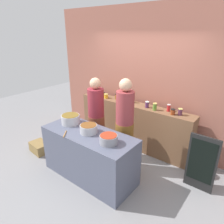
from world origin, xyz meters
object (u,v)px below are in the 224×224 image
(preserve_jar_8, at_px, (155,107))
(cook_with_tongs, at_px, (96,122))
(preserve_jar_5, at_px, (126,98))
(preserve_jar_11, at_px, (180,112))
(preserve_jar_2, at_px, (103,95))
(cook_in_cap, at_px, (124,130))
(preserve_jar_0, at_px, (93,91))
(cooking_pot_left, at_px, (71,119))
(chalkboard_sign, at_px, (201,163))
(preserve_jar_7, at_px, (147,104))
(preserve_jar_9, at_px, (169,108))
(preserve_jar_1, at_px, (98,94))
(bread_crate, at_px, (40,147))
(preserve_jar_3, at_px, (106,96))
(preserve_jar_4, at_px, (117,96))
(cooking_pot_right, at_px, (109,139))
(cooking_pot_center, at_px, (89,129))
(preserve_jar_6, at_px, (133,100))
(wooden_spoon, at_px, (65,134))
(preserve_jar_10, at_px, (173,112))

(preserve_jar_8, bearing_deg, cook_with_tongs, -139.89)
(preserve_jar_5, height_order, preserve_jar_11, preserve_jar_11)
(preserve_jar_2, xyz_separation_m, cook_in_cap, (1.17, -0.79, -0.26))
(preserve_jar_0, xyz_separation_m, preserve_jar_2, (0.36, -0.04, -0.01))
(cooking_pot_left, distance_m, chalkboard_sign, 2.36)
(preserve_jar_7, distance_m, cook_in_cap, 0.85)
(preserve_jar_8, relative_size, preserve_jar_9, 1.05)
(cook_with_tongs, bearing_deg, preserve_jar_2, 121.30)
(preserve_jar_1, bearing_deg, preserve_jar_9, 2.93)
(preserve_jar_5, xyz_separation_m, bread_crate, (-1.18, -1.56, -0.96))
(preserve_jar_3, xyz_separation_m, preserve_jar_4, (0.23, 0.11, 0.01))
(preserve_jar_11, distance_m, cooking_pot_right, 1.56)
(preserve_jar_4, xyz_separation_m, preserve_jar_9, (1.26, 0.01, 0.01))
(preserve_jar_0, xyz_separation_m, preserve_jar_1, (0.20, -0.04, -0.01))
(preserve_jar_9, relative_size, bread_crate, 0.33)
(preserve_jar_1, height_order, preserve_jar_9, preserve_jar_9)
(preserve_jar_2, xyz_separation_m, preserve_jar_9, (1.60, 0.09, 0.01))
(preserve_jar_2, relative_size, preserve_jar_3, 1.13)
(preserve_jar_5, bearing_deg, cooking_pot_right, -64.45)
(preserve_jar_4, distance_m, preserve_jar_8, 1.03)
(preserve_jar_11, bearing_deg, preserve_jar_8, -173.18)
(preserve_jar_5, bearing_deg, preserve_jar_8, -7.93)
(cooking_pot_left, bearing_deg, cooking_pot_center, -6.44)
(preserve_jar_11, height_order, cooking_pot_left, preserve_jar_11)
(preserve_jar_5, xyz_separation_m, preserve_jar_9, (1.01, 0.01, 0.01))
(preserve_jar_8, bearing_deg, cooking_pot_right, -92.13)
(preserve_jar_6, bearing_deg, preserve_jar_9, -0.22)
(preserve_jar_0, height_order, preserve_jar_11, preserve_jar_0)
(cooking_pot_center, bearing_deg, cooking_pot_right, -8.08)
(preserve_jar_5, bearing_deg, preserve_jar_4, -179.51)
(preserve_jar_7, relative_size, preserve_jar_8, 0.90)
(preserve_jar_4, height_order, preserve_jar_5, preserve_jar_4)
(preserve_jar_4, relative_size, cooking_pot_right, 0.45)
(preserve_jar_9, distance_m, cooking_pot_right, 1.55)
(cooking_pot_right, xyz_separation_m, bread_crate, (-1.90, -0.06, -0.83))
(cooking_pot_left, relative_size, wooden_spoon, 1.49)
(cooking_pot_right, relative_size, cook_in_cap, 0.16)
(preserve_jar_9, bearing_deg, cooking_pot_center, -118.44)
(preserve_jar_5, bearing_deg, preserve_jar_9, 0.51)
(preserve_jar_0, height_order, preserve_jar_10, preserve_jar_0)
(preserve_jar_0, bearing_deg, preserve_jar_9, 1.41)
(preserve_jar_4, height_order, cook_in_cap, cook_in_cap)
(bread_crate, bearing_deg, cook_with_tongs, 33.39)
(wooden_spoon, height_order, bread_crate, wooden_spoon)
(preserve_jar_1, bearing_deg, cooking_pot_left, -70.24)
(preserve_jar_1, bearing_deg, preserve_jar_6, 5.70)
(preserve_jar_8, distance_m, preserve_jar_10, 0.38)
(preserve_jar_9, xyz_separation_m, wooden_spoon, (-1.05, -1.74, -0.20))
(cook_in_cap, xyz_separation_m, bread_crate, (-1.77, -0.68, -0.70))
(chalkboard_sign, bearing_deg, wooden_spoon, -148.93)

